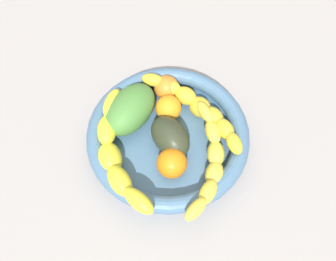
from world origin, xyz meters
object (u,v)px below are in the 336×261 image
object	(u,v)px
banana_draped_left	(115,154)
avocado_dark	(170,137)
orange_front	(167,88)
orange_mid_left	(172,163)
banana_arching_top	(210,161)
fruit_bowl	(168,137)
banana_draped_right	(197,107)
orange_mid_right	(168,108)
mango_green	(130,109)

from	to	relation	value
banana_draped_left	avocado_dark	xyz separation A→B (cm)	(5.23, -9.13, -0.27)
orange_front	orange_mid_left	size ratio (longest dim) A/B	0.91
banana_arching_top	avocado_dark	xyz separation A→B (cm)	(3.64, 7.89, 0.03)
fruit_bowl	banana_draped_right	xyz separation A→B (cm)	(6.08, -4.72, 2.43)
fruit_bowl	orange_front	size ratio (longest dim) A/B	6.11
banana_arching_top	orange_mid_left	distance (cm)	6.89
orange_front	orange_mid_left	xyz separation A→B (cm)	(-16.25, -3.76, 0.24)
banana_draped_left	orange_front	bearing A→B (deg)	-21.68
orange_mid_right	mango_green	bearing A→B (deg)	106.73
avocado_dark	mango_green	bearing A→B (deg)	62.86
orange_mid_left	mango_green	world-z (taller)	mango_green
banana_draped_left	mango_green	size ratio (longest dim) A/B	1.97
banana_draped_right	orange_mid_right	xyz separation A→B (cm)	(-0.90, 5.53, -0.32)
banana_arching_top	orange_front	world-z (taller)	banana_arching_top
banana_draped_right	orange_front	distance (cm)	7.75
banana_draped_right	mango_green	bearing A→B (deg)	103.50
orange_mid_right	avocado_dark	world-z (taller)	avocado_dark
orange_front	orange_mid_right	size ratio (longest dim) A/B	0.99
orange_mid_left	avocado_dark	distance (cm)	5.19
fruit_bowl	mango_green	world-z (taller)	mango_green
banana_draped_left	orange_mid_right	world-z (taller)	banana_draped_left
fruit_bowl	orange_mid_left	world-z (taller)	orange_mid_left
fruit_bowl	mango_green	size ratio (longest dim) A/B	2.54
orange_mid_right	orange_mid_left	bearing A→B (deg)	-167.41
banana_arching_top	orange_mid_right	distance (cm)	13.73
fruit_bowl	banana_draped_left	size ratio (longest dim) A/B	1.29
fruit_bowl	banana_draped_left	bearing A→B (deg)	127.31
orange_mid_right	avocado_dark	xyz separation A→B (cm)	(-6.44, -1.41, 0.50)
avocado_dark	banana_arching_top	bearing A→B (deg)	-114.77
avocado_dark	orange_mid_left	bearing A→B (deg)	-167.13
banana_draped_right	banana_draped_left	bearing A→B (deg)	133.51
banana_draped_right	orange_mid_right	bearing A→B (deg)	99.26
fruit_bowl	banana_arching_top	bearing A→B (deg)	-119.99
fruit_bowl	orange_mid_left	size ratio (longest dim) A/B	5.59
orange_mid_right	mango_green	xyz separation A→B (cm)	(-2.11, 7.03, 0.98)
fruit_bowl	mango_green	xyz separation A→B (cm)	(3.06, 7.83, 3.09)
banana_arching_top	avocado_dark	world-z (taller)	avocado_dark
banana_draped_left	orange_mid_left	size ratio (longest dim) A/B	4.33
banana_draped_right	orange_front	bearing A→B (deg)	60.18
orange_mid_right	mango_green	world-z (taller)	mango_green
banana_draped_left	banana_arching_top	xyz separation A→B (cm)	(1.59, -17.02, -0.30)
fruit_bowl	banana_draped_left	distance (cm)	11.10
orange_front	orange_mid_right	bearing A→B (deg)	-165.92
orange_mid_left	avocado_dark	size ratio (longest dim) A/B	0.62
banana_draped_left	banana_arching_top	world-z (taller)	banana_draped_left
fruit_bowl	banana_arching_top	world-z (taller)	banana_arching_top
fruit_bowl	banana_draped_left	xyz separation A→B (cm)	(-6.49, 8.52, 2.88)
banana_draped_left	banana_draped_right	xyz separation A→B (cm)	(12.57, -13.25, -0.45)
avocado_dark	mango_green	distance (cm)	9.50
banana_arching_top	mango_green	world-z (taller)	mango_green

